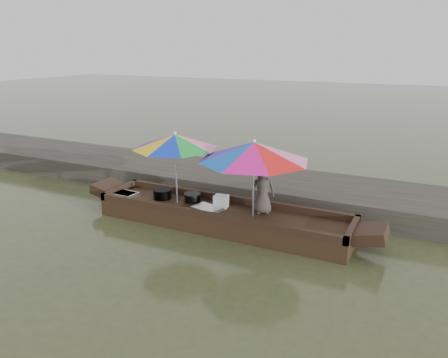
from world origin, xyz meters
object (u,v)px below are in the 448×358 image
at_px(tray_scallop, 207,208).
at_px(cooking_pot, 162,194).
at_px(umbrella_bow, 176,168).
at_px(umbrella_stern, 253,179).
at_px(tray_crayfish, 124,195).
at_px(vendor, 263,190).
at_px(supply_bag, 221,201).
at_px(boat_hull, 222,218).
at_px(charcoal_grill, 192,198).

bearing_deg(tray_scallop, cooking_pot, 171.26).
distance_m(cooking_pot, umbrella_bow, 0.80).
bearing_deg(umbrella_bow, umbrella_stern, 0.00).
relative_size(tray_crayfish, vendor, 0.58).
relative_size(tray_crayfish, supply_bag, 2.05).
height_order(boat_hull, tray_crayfish, tray_crayfish).
height_order(boat_hull, umbrella_bow, umbrella_bow).
bearing_deg(umbrella_stern, tray_scallop, -174.39).
relative_size(supply_bag, vendor, 0.28).
xyz_separation_m(boat_hull, umbrella_bow, (-1.08, 0.00, 0.95)).
relative_size(boat_hull, umbrella_bow, 3.01).
bearing_deg(umbrella_bow, cooking_pot, 168.21).
bearing_deg(tray_scallop, umbrella_stern, 5.61).
distance_m(boat_hull, supply_bag, 0.36).
height_order(boat_hull, tray_scallop, tray_scallop).
height_order(cooking_pot, umbrella_bow, umbrella_bow).
distance_m(charcoal_grill, umbrella_bow, 0.77).
height_order(tray_crayfish, charcoal_grill, charcoal_grill).
relative_size(tray_scallop, supply_bag, 2.05).
xyz_separation_m(boat_hull, umbrella_stern, (0.69, 0.00, 0.95)).
relative_size(boat_hull, charcoal_grill, 15.41).
relative_size(charcoal_grill, umbrella_stern, 0.16).
xyz_separation_m(boat_hull, cooking_pot, (-1.52, 0.09, 0.28)).
bearing_deg(boat_hull, charcoal_grill, 164.82).
relative_size(cooking_pot, tray_crayfish, 0.69).
bearing_deg(boat_hull, tray_crayfish, -175.82).
height_order(tray_scallop, vendor, vendor).
distance_m(tray_crayfish, charcoal_grill, 1.59).
height_order(tray_scallop, charcoal_grill, charcoal_grill).
height_order(charcoal_grill, vendor, vendor).
height_order(charcoal_grill, umbrella_stern, umbrella_stern).
height_order(boat_hull, vendor, vendor).
distance_m(cooking_pot, tray_scallop, 1.23).
height_order(umbrella_bow, umbrella_stern, same).
bearing_deg(supply_bag, umbrella_stern, -11.93).
height_order(cooking_pot, vendor, vendor).
xyz_separation_m(tray_crayfish, umbrella_bow, (1.29, 0.17, 0.73)).
xyz_separation_m(vendor, umbrella_stern, (-0.11, -0.24, 0.28)).
bearing_deg(umbrella_bow, supply_bag, 9.61).
distance_m(boat_hull, charcoal_grill, 0.89).
height_order(supply_bag, umbrella_bow, umbrella_bow).
distance_m(tray_crayfish, tray_scallop, 2.07).
distance_m(charcoal_grill, umbrella_stern, 1.68).
xyz_separation_m(cooking_pot, tray_crayfish, (-0.85, -0.26, -0.06)).
bearing_deg(tray_crayfish, umbrella_stern, 3.24).
height_order(tray_crayfish, supply_bag, supply_bag).
height_order(tray_crayfish, umbrella_bow, umbrella_bow).
relative_size(boat_hull, tray_crayfish, 9.30).
bearing_deg(vendor, tray_scallop, -6.30).
distance_m(vendor, umbrella_bow, 1.91).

